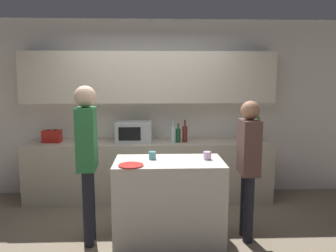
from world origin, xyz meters
TOP-DOWN VIEW (x-y plane):
  - ground_plane at (0.00, 0.00)m, footprint 14.00×14.00m
  - back_wall at (0.00, 1.66)m, footprint 6.40×0.40m
  - back_counter at (0.00, 1.39)m, footprint 3.60×0.62m
  - kitchen_island at (0.24, 0.11)m, footprint 1.20×0.64m
  - microwave at (-0.23, 1.39)m, footprint 0.52×0.39m
  - toaster at (-1.43, 1.39)m, footprint 0.26×0.16m
  - potted_plant at (1.59, 1.39)m, footprint 0.14×0.14m
  - bottle_0 at (0.35, 1.29)m, footprint 0.07×0.07m
  - bottle_1 at (0.43, 1.32)m, footprint 0.07×0.07m
  - bottle_2 at (0.52, 1.34)m, footprint 0.07×0.07m
  - plate_on_island at (-0.17, -0.10)m, footprint 0.26×0.26m
  - cup_0 at (0.67, 0.16)m, footprint 0.09×0.09m
  - cup_1 at (0.05, 0.19)m, footprint 0.08×0.08m
  - person_left at (-0.64, 0.06)m, footprint 0.23×0.35m
  - person_center at (1.12, 0.09)m, footprint 0.21×0.34m

SIDE VIEW (x-z plane):
  - ground_plane at x=0.00m, z-range 0.00..0.00m
  - back_counter at x=0.00m, z-range 0.00..0.88m
  - kitchen_island at x=0.24m, z-range 0.00..0.91m
  - plate_on_island at x=-0.17m, z-range 0.91..0.93m
  - person_center at x=1.12m, z-range 0.14..1.71m
  - cup_1 at x=0.05m, z-range 0.91..1.00m
  - cup_0 at x=0.67m, z-range 0.91..1.00m
  - toaster at x=-1.43m, z-range 0.88..1.06m
  - bottle_1 at x=0.43m, z-range 0.85..1.13m
  - bottle_2 at x=0.52m, z-range 0.84..1.17m
  - bottle_0 at x=0.35m, z-range 0.84..1.17m
  - microwave at x=-0.23m, z-range 0.88..1.18m
  - person_left at x=-0.64m, z-range 0.17..1.91m
  - potted_plant at x=1.59m, z-range 0.88..1.28m
  - back_wall at x=0.00m, z-range 0.19..2.89m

